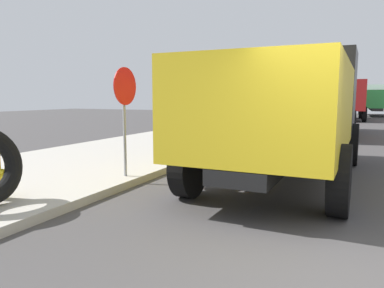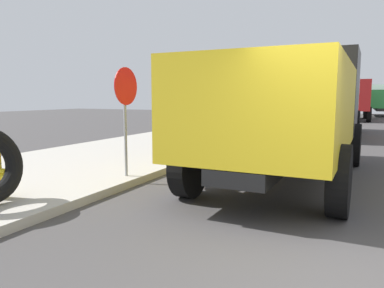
# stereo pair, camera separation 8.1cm
# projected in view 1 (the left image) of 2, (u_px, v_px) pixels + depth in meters

# --- Properties ---
(ground_plane) EXTENTS (80.00, 80.00, 0.00)m
(ground_plane) POSITION_uv_depth(u_px,v_px,m) (345.00, 277.00, 3.65)
(ground_plane) COLOR #423F3F
(stop_sign) EXTENTS (0.76, 0.08, 2.23)m
(stop_sign) POSITION_uv_depth(u_px,v_px,m) (125.00, 101.00, 7.40)
(stop_sign) COLOR gray
(stop_sign) RESTS_ON sidewalk_curb
(dump_truck_yellow) EXTENTS (7.04, 2.89, 3.00)m
(dump_truck_yellow) POSITION_uv_depth(u_px,v_px,m) (289.00, 105.00, 8.07)
(dump_truck_yellow) COLOR gold
(dump_truck_yellow) RESTS_ON ground
(dump_truck_orange) EXTENTS (7.07, 2.96, 3.00)m
(dump_truck_orange) POSITION_uv_depth(u_px,v_px,m) (323.00, 101.00, 17.38)
(dump_truck_orange) COLOR orange
(dump_truck_orange) RESTS_ON ground
(dump_truck_red) EXTENTS (7.11, 3.07, 3.00)m
(dump_truck_red) POSITION_uv_depth(u_px,v_px,m) (346.00, 99.00, 28.37)
(dump_truck_red) COLOR red
(dump_truck_red) RESTS_ON ground
(dump_truck_green) EXTENTS (7.06, 2.93, 3.00)m
(dump_truck_green) POSITION_uv_depth(u_px,v_px,m) (376.00, 99.00, 34.64)
(dump_truck_green) COLOR #237033
(dump_truck_green) RESTS_ON ground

